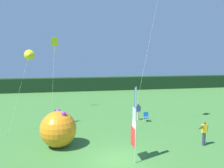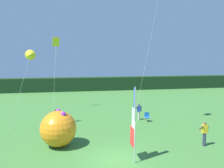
# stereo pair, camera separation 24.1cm
# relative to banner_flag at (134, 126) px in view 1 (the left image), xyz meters

# --- Properties ---
(ground_plane) EXTENTS (120.00, 120.00, 0.00)m
(ground_plane) POSITION_rel_banner_flag_xyz_m (-0.80, 0.28, -2.18)
(ground_plane) COLOR #3D7533
(distant_treeline) EXTENTS (80.00, 2.40, 2.45)m
(distant_treeline) POSITION_rel_banner_flag_xyz_m (-0.80, 30.03, -0.95)
(distant_treeline) COLOR black
(distant_treeline) RESTS_ON ground
(banner_flag) EXTENTS (0.06, 1.03, 4.55)m
(banner_flag) POSITION_rel_banner_flag_xyz_m (0.00, 0.00, 0.00)
(banner_flag) COLOR #B7B7BC
(banner_flag) RESTS_ON ground
(person_near_banner) EXTENTS (0.55, 0.48, 1.70)m
(person_near_banner) POSITION_rel_banner_flag_xyz_m (2.96, 8.60, -1.27)
(person_near_banner) COLOR #B7B2A3
(person_near_banner) RESTS_ON ground
(person_mid_field) EXTENTS (0.55, 0.48, 1.76)m
(person_mid_field) POSITION_rel_banner_flag_xyz_m (5.55, 1.39, -1.24)
(person_mid_field) COLOR #2D334C
(person_mid_field) RESTS_ON ground
(inflatable_balloon) EXTENTS (2.52, 2.52, 2.57)m
(inflatable_balloon) POSITION_rel_banner_flag_xyz_m (-4.53, 3.14, -0.91)
(inflatable_balloon) COLOR orange
(inflatable_balloon) RESTS_ON ground
(folding_chair) EXTENTS (0.51, 0.51, 0.89)m
(folding_chair) POSITION_rel_banner_flag_xyz_m (3.63, 8.02, -1.67)
(folding_chair) COLOR #BCBCC1
(folding_chair) RESTS_ON ground
(kite_yellow_diamond_0) EXTENTS (0.82, 3.41, 8.48)m
(kite_yellow_diamond_0) POSITION_rel_banner_flag_xyz_m (-5.23, 14.46, 5.47)
(kite_yellow_diamond_0) COLOR brown
(kite_yellow_diamond_0) RESTS_ON ground
(kite_yellow_delta_1) EXTENTS (2.17, 1.46, 6.85)m
(kite_yellow_delta_1) POSITION_rel_banner_flag_xyz_m (-6.98, 7.64, 4.21)
(kite_yellow_delta_1) COLOR brown
(kite_yellow_delta_1) RESTS_ON ground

